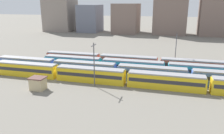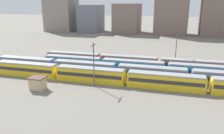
{
  "view_description": "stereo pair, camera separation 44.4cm",
  "coord_description": "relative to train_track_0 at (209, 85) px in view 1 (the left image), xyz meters",
  "views": [
    {
      "loc": [
        29.53,
        -51.29,
        19.57
      ],
      "look_at": [
        13.7,
        7.8,
        2.04
      ],
      "focal_mm": 35.73,
      "sensor_mm": 36.0,
      "label": 1
    },
    {
      "loc": [
        29.96,
        -51.18,
        19.57
      ],
      "look_at": [
        13.7,
        7.8,
        2.04
      ],
      "focal_mm": 35.73,
      "sensor_mm": 36.0,
      "label": 2
    }
  ],
  "objects": [
    {
      "name": "distant_building_0",
      "position": [
        -88.41,
        100.07,
        14.65
      ],
      "size": [
        19.99,
        18.98,
        33.1
      ],
      "primitive_type": "cube",
      "color": "gray",
      "rests_on": "ground_plane"
    },
    {
      "name": "distant_building_2",
      "position": [
        -39.33,
        100.07,
        7.8
      ],
      "size": [
        16.25,
        21.93,
        19.42
      ],
      "primitive_type": "cube",
      "color": "#7A665B",
      "rests_on": "ground_plane"
    },
    {
      "name": "distant_building_3",
      "position": [
        -10.79,
        100.07,
        15.08
      ],
      "size": [
        20.71,
        15.72,
        33.96
      ],
      "primitive_type": "cube",
      "color": "#7A665B",
      "rests_on": "ground_plane"
    },
    {
      "name": "train_track_2",
      "position": [
        -9.71,
        10.4,
        0.0
      ],
      "size": [
        74.7,
        3.06,
        3.75
      ],
      "color": "teal",
      "rests_on": "ground_plane"
    },
    {
      "name": "catenary_pole_0",
      "position": [
        -26.27,
        -2.9,
        4.04
      ],
      "size": [
        0.24,
        3.2,
        10.77
      ],
      "color": "#4C4C51",
      "rests_on": "ground_plane"
    },
    {
      "name": "signal_hut",
      "position": [
        -38.3,
        -8.46,
        -0.35
      ],
      "size": [
        3.6,
        3.0,
        3.04
      ],
      "color": "#C6B284",
      "rests_on": "ground_plane"
    },
    {
      "name": "ground_plane",
      "position": [
        -38.4,
        7.8,
        -1.9
      ],
      "size": [
        600.0,
        600.0,
        0.0
      ],
      "primitive_type": "plane",
      "color": "slate"
    },
    {
      "name": "train_track_3",
      "position": [
        -12.03,
        15.6,
        0.0
      ],
      "size": [
        74.7,
        3.06,
        3.75
      ],
      "color": "#BC4C38",
      "rests_on": "ground_plane"
    },
    {
      "name": "catenary_pole_1",
      "position": [
        -7.33,
        18.71,
        4.15
      ],
      "size": [
        0.24,
        3.2,
        10.99
      ],
      "color": "#4C4C51",
      "rests_on": "ground_plane"
    },
    {
      "name": "distant_building_1",
      "position": [
        -65.4,
        100.07,
        7.37
      ],
      "size": [
        14.2,
        18.12,
        18.55
      ],
      "primitive_type": "cube",
      "color": "slate",
      "rests_on": "ground_plane"
    },
    {
      "name": "train_track_1",
      "position": [
        -13.21,
        5.2,
        0.0
      ],
      "size": [
        93.6,
        3.06,
        3.75
      ],
      "color": "#4C70BC",
      "rests_on": "ground_plane"
    },
    {
      "name": "train_track_0",
      "position": [
        0.0,
        0.0,
        0.0
      ],
      "size": [
        112.5,
        3.06,
        3.75
      ],
      "color": "yellow",
      "rests_on": "ground_plane"
    }
  ]
}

